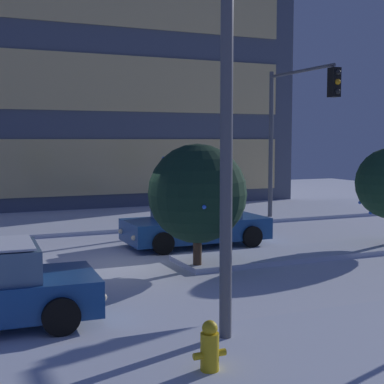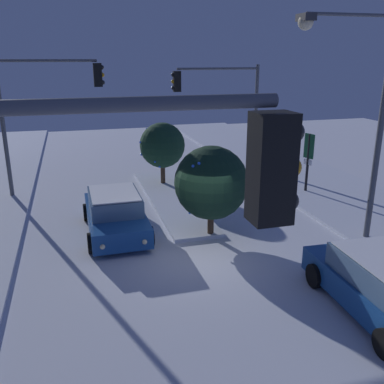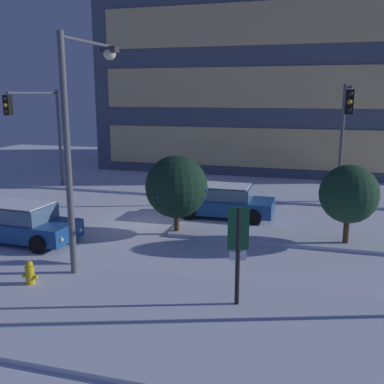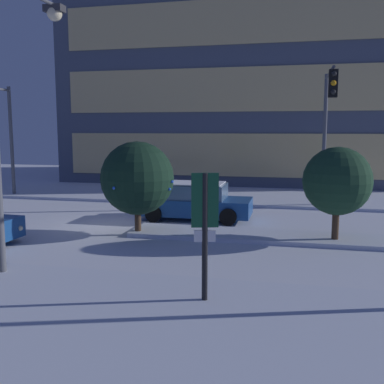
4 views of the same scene
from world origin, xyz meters
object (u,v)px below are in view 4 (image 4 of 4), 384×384
(traffic_light_corner_far_right, at_px, (328,114))
(car_far, at_px, (195,202))
(street_lamp_arched, at_px, (15,82))
(decorated_tree_left_of_median, at_px, (337,181))
(decorated_tree_median, at_px, (137,178))
(parking_info_sign, at_px, (205,223))

(traffic_light_corner_far_right, bearing_deg, car_far, -66.19)
(car_far, relative_size, street_lamp_arched, 0.63)
(street_lamp_arched, height_order, decorated_tree_left_of_median, street_lamp_arched)
(traffic_light_corner_far_right, relative_size, decorated_tree_median, 1.88)
(traffic_light_corner_far_right, xyz_separation_m, parking_info_sign, (-2.99, -11.22, -2.49))
(car_far, height_order, parking_info_sign, parking_info_sign)
(street_lamp_arched, height_order, parking_info_sign, street_lamp_arched)
(car_far, bearing_deg, decorated_tree_median, 66.57)
(parking_info_sign, height_order, decorated_tree_left_of_median, decorated_tree_left_of_median)
(street_lamp_arched, xyz_separation_m, parking_info_sign, (5.24, -1.65, -3.06))
(parking_info_sign, bearing_deg, traffic_light_corner_far_right, -30.57)
(car_far, relative_size, decorated_tree_left_of_median, 1.48)
(car_far, xyz_separation_m, traffic_light_corner_far_right, (5.16, 2.28, 3.54))
(parking_info_sign, distance_m, decorated_tree_median, 6.79)
(car_far, distance_m, parking_info_sign, 9.26)
(parking_info_sign, bearing_deg, street_lamp_arched, 56.89)
(traffic_light_corner_far_right, bearing_deg, parking_info_sign, -14.93)
(traffic_light_corner_far_right, distance_m, decorated_tree_median, 8.77)
(decorated_tree_median, relative_size, decorated_tree_left_of_median, 1.04)
(street_lamp_arched, bearing_deg, car_far, -21.05)
(car_far, bearing_deg, traffic_light_corner_far_right, -156.45)
(traffic_light_corner_far_right, relative_size, decorated_tree_left_of_median, 1.97)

